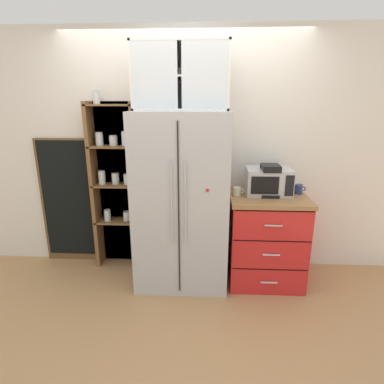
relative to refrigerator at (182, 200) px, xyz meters
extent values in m
plane|color=tan|center=(0.00, 0.00, -0.87)|extent=(10.79, 10.79, 0.00)
cube|color=silver|center=(0.00, 0.40, 0.41)|extent=(5.08, 0.10, 2.55)
cube|color=#B7BABF|center=(0.00, 0.00, 0.00)|extent=(0.90, 0.71, 1.74)
cube|color=black|center=(0.00, -0.36, 0.00)|extent=(0.01, 0.01, 1.60)
cylinder|color=#B7BABF|center=(-0.06, -0.37, 0.09)|extent=(0.02, 0.02, 0.78)
cylinder|color=#B7BABF|center=(0.06, -0.37, 0.09)|extent=(0.02, 0.02, 0.78)
cube|color=red|center=(0.25, -0.36, 0.21)|extent=(0.02, 0.01, 0.02)
cube|color=brown|center=(-0.75, 0.37, 0.04)|extent=(0.55, 0.04, 1.82)
cube|color=brown|center=(-0.98, 0.25, 0.04)|extent=(0.04, 0.21, 1.82)
cube|color=brown|center=(-0.51, 0.25, 0.04)|extent=(0.04, 0.21, 1.82)
cube|color=brown|center=(-0.75, 0.25, -0.34)|extent=(0.49, 0.21, 0.02)
cylinder|color=silver|center=(-0.85, 0.23, -0.27)|extent=(0.07, 0.07, 0.12)
cylinder|color=white|center=(-0.85, 0.23, -0.29)|extent=(0.06, 0.06, 0.08)
cylinder|color=#B2B2B7|center=(-0.85, 0.23, -0.21)|extent=(0.07, 0.07, 0.01)
cylinder|color=silver|center=(-0.64, 0.26, -0.29)|extent=(0.08, 0.08, 0.09)
cylinder|color=#382316|center=(-0.64, 0.26, -0.30)|extent=(0.07, 0.07, 0.06)
cylinder|color=#B2B2B7|center=(-0.64, 0.26, -0.23)|extent=(0.08, 0.08, 0.01)
cube|color=brown|center=(-0.75, 0.25, 0.08)|extent=(0.49, 0.21, 0.02)
cylinder|color=silver|center=(-0.89, 0.25, 0.16)|extent=(0.07, 0.07, 0.14)
cylinder|color=#2D2D2D|center=(-0.89, 0.25, 0.14)|extent=(0.06, 0.06, 0.09)
cylinder|color=#B2B2B7|center=(-0.89, 0.25, 0.23)|extent=(0.07, 0.07, 0.01)
cylinder|color=silver|center=(-0.74, 0.26, 0.14)|extent=(0.08, 0.08, 0.11)
cylinder|color=white|center=(-0.74, 0.26, 0.13)|extent=(0.07, 0.07, 0.08)
cylinder|color=#B2B2B7|center=(-0.74, 0.26, 0.20)|extent=(0.07, 0.07, 0.01)
cylinder|color=silver|center=(-0.62, 0.25, 0.14)|extent=(0.07, 0.07, 0.10)
cylinder|color=beige|center=(-0.62, 0.25, 0.12)|extent=(0.06, 0.06, 0.07)
cylinder|color=#B2B2B7|center=(-0.62, 0.25, 0.20)|extent=(0.07, 0.07, 0.01)
cube|color=brown|center=(-0.75, 0.25, 0.50)|extent=(0.49, 0.21, 0.02)
cylinder|color=silver|center=(-0.88, 0.25, 0.57)|extent=(0.08, 0.08, 0.13)
cylinder|color=#B77A38|center=(-0.88, 0.25, 0.55)|extent=(0.07, 0.07, 0.09)
cylinder|color=#B2B2B7|center=(-0.88, 0.25, 0.64)|extent=(0.07, 0.07, 0.01)
cylinder|color=silver|center=(-0.74, 0.26, 0.55)|extent=(0.08, 0.08, 0.10)
cylinder|color=#E0C67F|center=(-0.74, 0.26, 0.54)|extent=(0.07, 0.07, 0.07)
cylinder|color=#B2B2B7|center=(-0.74, 0.26, 0.61)|extent=(0.08, 0.08, 0.01)
cylinder|color=silver|center=(-0.61, 0.24, 0.58)|extent=(0.07, 0.07, 0.14)
cylinder|color=brown|center=(-0.61, 0.24, 0.55)|extent=(0.06, 0.06, 0.09)
cylinder|color=#B2B2B7|center=(-0.61, 0.24, 0.65)|extent=(0.06, 0.06, 0.01)
cube|color=brown|center=(-0.75, 0.25, 0.91)|extent=(0.49, 0.21, 0.02)
cylinder|color=silver|center=(-0.88, 0.26, 0.98)|extent=(0.07, 0.07, 0.12)
cylinder|color=#CCB78C|center=(-0.88, 0.26, 0.96)|extent=(0.06, 0.06, 0.08)
cylinder|color=#B2B2B7|center=(-0.88, 0.26, 1.05)|extent=(0.07, 0.07, 0.01)
cube|color=red|center=(0.86, 0.03, -0.43)|extent=(0.73, 0.64, 0.89)
cube|color=#9E7042|center=(0.86, 0.03, 0.04)|extent=(0.76, 0.67, 0.04)
cube|color=black|center=(0.86, -0.29, -0.59)|extent=(0.71, 0.00, 0.01)
cube|color=silver|center=(0.86, -0.30, -0.72)|extent=(0.16, 0.01, 0.01)
cube|color=black|center=(0.86, -0.29, -0.29)|extent=(0.71, 0.00, 0.01)
cube|color=silver|center=(0.86, -0.30, -0.43)|extent=(0.16, 0.01, 0.01)
cube|color=black|center=(0.86, -0.29, 0.00)|extent=(0.71, 0.00, 0.01)
cube|color=silver|center=(0.86, -0.30, -0.13)|extent=(0.16, 0.01, 0.01)
cube|color=#B7BABF|center=(0.86, 0.08, 0.19)|extent=(0.44, 0.32, 0.26)
cube|color=black|center=(0.80, -0.08, 0.19)|extent=(0.26, 0.01, 0.17)
cube|color=black|center=(1.03, -0.08, 0.19)|extent=(0.08, 0.01, 0.20)
cube|color=black|center=(0.86, 0.01, 0.07)|extent=(0.17, 0.20, 0.03)
cube|color=black|center=(0.86, 0.08, 0.21)|extent=(0.17, 0.06, 0.30)
cube|color=black|center=(0.86, 0.01, 0.34)|extent=(0.17, 0.20, 0.06)
cylinder|color=black|center=(0.86, 0.00, 0.15)|extent=(0.11, 0.11, 0.12)
cylinder|color=silver|center=(0.54, 0.01, 0.10)|extent=(0.08, 0.08, 0.08)
torus|color=silver|center=(0.59, 0.01, 0.10)|extent=(0.05, 0.01, 0.05)
cylinder|color=navy|center=(1.17, 0.10, 0.10)|extent=(0.07, 0.07, 0.10)
torus|color=navy|center=(1.22, 0.10, 0.11)|extent=(0.05, 0.01, 0.05)
cylinder|color=brown|center=(0.86, 0.07, 0.15)|extent=(0.06, 0.06, 0.20)
cone|color=brown|center=(0.86, 0.07, 0.26)|extent=(0.06, 0.06, 0.04)
cylinder|color=brown|center=(0.86, 0.07, 0.29)|extent=(0.03, 0.03, 0.07)
cylinder|color=black|center=(0.86, 0.07, 0.33)|extent=(0.03, 0.03, 0.01)
cylinder|color=#285B33|center=(0.86, -0.02, 0.16)|extent=(0.07, 0.07, 0.20)
cone|color=#285B33|center=(0.86, -0.02, 0.26)|extent=(0.07, 0.07, 0.04)
cylinder|color=#285B33|center=(0.86, -0.02, 0.29)|extent=(0.03, 0.03, 0.07)
cylinder|color=black|center=(0.86, -0.02, 0.33)|extent=(0.03, 0.03, 0.01)
cube|color=silver|center=(0.00, 0.17, 1.16)|extent=(0.87, 0.02, 0.59)
cube|color=silver|center=(0.00, 0.02, 1.45)|extent=(0.87, 0.32, 0.02)
cube|color=silver|center=(0.00, 0.02, 0.88)|extent=(0.87, 0.32, 0.02)
cube|color=silver|center=(-0.42, 0.02, 1.16)|extent=(0.02, 0.32, 0.59)
cube|color=silver|center=(0.42, 0.02, 1.16)|extent=(0.02, 0.32, 0.59)
cube|color=silver|center=(0.00, 0.02, 1.16)|extent=(0.84, 0.30, 0.02)
cube|color=silver|center=(-0.22, -0.13, 1.16)|extent=(0.40, 0.01, 0.55)
cube|color=silver|center=(0.22, -0.13, 1.16)|extent=(0.40, 0.01, 0.55)
cylinder|color=silver|center=(-0.30, 0.02, 0.89)|extent=(0.05, 0.05, 0.00)
cylinder|color=silver|center=(-0.30, 0.02, 0.92)|extent=(0.01, 0.01, 0.07)
cone|color=silver|center=(-0.30, 0.02, 0.98)|extent=(0.06, 0.06, 0.05)
cylinder|color=silver|center=(-0.10, 0.02, 0.89)|extent=(0.05, 0.05, 0.00)
cylinder|color=silver|center=(-0.10, 0.02, 0.92)|extent=(0.01, 0.01, 0.07)
cone|color=silver|center=(-0.10, 0.02, 0.98)|extent=(0.06, 0.06, 0.05)
cylinder|color=silver|center=(0.10, 0.02, 0.89)|extent=(0.05, 0.05, 0.00)
cylinder|color=silver|center=(0.10, 0.02, 0.92)|extent=(0.01, 0.01, 0.07)
cone|color=silver|center=(0.10, 0.02, 0.98)|extent=(0.06, 0.06, 0.05)
cylinder|color=silver|center=(0.30, 0.02, 0.89)|extent=(0.05, 0.05, 0.00)
cylinder|color=silver|center=(0.30, 0.02, 0.92)|extent=(0.01, 0.01, 0.07)
cone|color=silver|center=(0.30, 0.02, 0.98)|extent=(0.06, 0.06, 0.05)
cylinder|color=white|center=(-0.26, 0.02, 1.20)|extent=(0.06, 0.06, 0.07)
cylinder|color=white|center=(0.00, 0.02, 1.20)|extent=(0.06, 0.06, 0.07)
cylinder|color=white|center=(0.26, 0.02, 1.20)|extent=(0.06, 0.06, 0.07)
cube|color=brown|center=(-1.34, 0.33, -0.15)|extent=(0.60, 0.04, 1.44)
cube|color=black|center=(-1.34, 0.31, -0.12)|extent=(0.54, 0.01, 1.34)
camera|label=1|loc=(0.25, -2.93, 0.95)|focal=28.89mm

